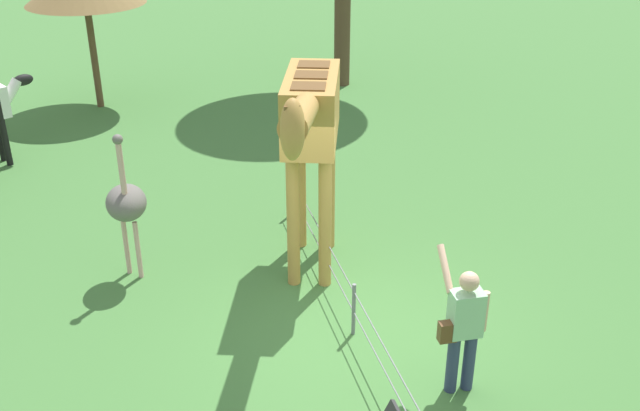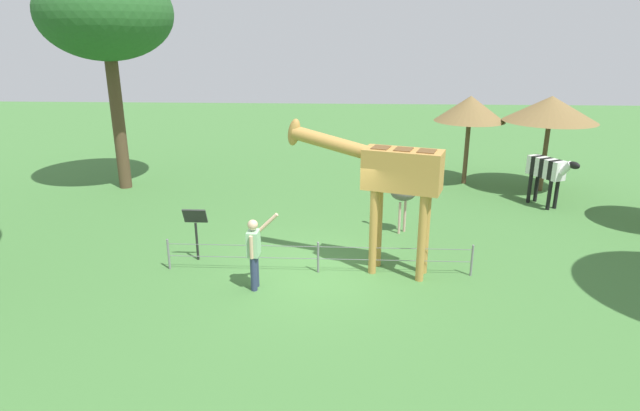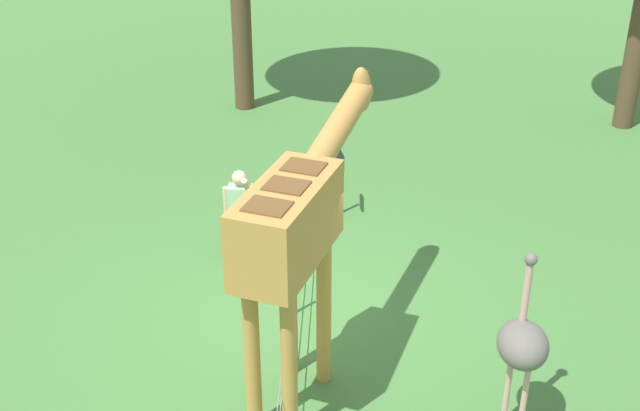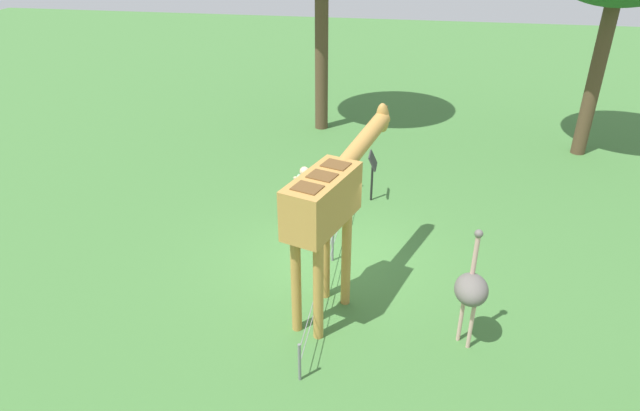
% 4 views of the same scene
% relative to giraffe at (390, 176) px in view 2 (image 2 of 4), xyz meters
% --- Properties ---
extents(ground_plane, '(60.00, 60.00, 0.00)m').
position_rel_giraffe_xyz_m(ground_plane, '(1.57, 0.10, -2.30)').
color(ground_plane, '#427538').
extents(giraffe, '(3.59, 1.59, 3.45)m').
position_rel_giraffe_xyz_m(giraffe, '(0.00, 0.00, 0.00)').
color(giraffe, '#BC8942').
rests_on(giraffe, ground_plane).
extents(visitor, '(0.66, 0.58, 1.69)m').
position_rel_giraffe_xyz_m(visitor, '(2.89, 1.03, -1.40)').
color(visitor, navy).
rests_on(visitor, ground_plane).
extents(zebra, '(1.12, 1.73, 1.66)m').
position_rel_giraffe_xyz_m(zebra, '(-5.35, -5.08, -1.13)').
color(zebra, black).
rests_on(zebra, ground_plane).
extents(ostrich, '(0.70, 0.56, 2.25)m').
position_rel_giraffe_xyz_m(ostrich, '(-0.60, -2.50, -1.12)').
color(ostrich, '#CC9E93').
rests_on(ostrich, ground_plane).
extents(shade_hut_near, '(2.48, 2.48, 3.18)m').
position_rel_giraffe_xyz_m(shade_hut_near, '(-3.38, -7.67, 0.42)').
color(shade_hut_near, brown).
rests_on(shade_hut_near, ground_plane).
extents(shade_hut_aside, '(3.07, 3.07, 3.28)m').
position_rel_giraffe_xyz_m(shade_hut_aside, '(-5.86, -6.83, 0.55)').
color(shade_hut_aside, brown).
rests_on(shade_hut_aside, ground_plane).
extents(tree_east, '(4.33, 4.33, 7.40)m').
position_rel_giraffe_xyz_m(tree_east, '(8.85, -6.52, 3.53)').
color(tree_east, brown).
rests_on(tree_east, ground_plane).
extents(info_sign, '(0.56, 0.21, 1.32)m').
position_rel_giraffe_xyz_m(info_sign, '(4.55, -0.40, -1.35)').
color(info_sign, black).
rests_on(info_sign, ground_plane).
extents(wire_fence, '(7.05, 0.05, 0.75)m').
position_rel_giraffe_xyz_m(wire_fence, '(1.57, 0.17, -1.89)').
color(wire_fence, slate).
rests_on(wire_fence, ground_plane).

